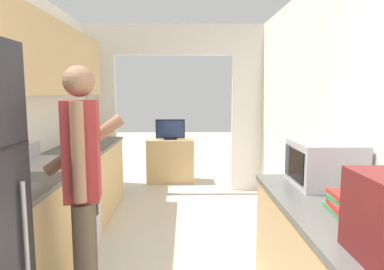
{
  "coord_description": "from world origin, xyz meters",
  "views": [
    {
      "loc": [
        0.17,
        -0.7,
        1.52
      ],
      "look_at": [
        0.23,
        2.34,
        1.13
      ],
      "focal_mm": 32.0,
      "sensor_mm": 36.0,
      "label": 1
    }
  ],
  "objects_px": {
    "tv_cabinet": "(171,160)",
    "microwave": "(324,164)",
    "person": "(83,189)",
    "television": "(170,130)",
    "book_stack": "(352,206)",
    "range_oven": "(56,209)"
  },
  "relations": [
    {
      "from": "microwave",
      "to": "range_oven",
      "type": "bearing_deg",
      "value": 159.11
    },
    {
      "from": "range_oven",
      "to": "person",
      "type": "distance_m",
      "value": 1.17
    },
    {
      "from": "tv_cabinet",
      "to": "microwave",
      "type": "bearing_deg",
      "value": -71.05
    },
    {
      "from": "microwave",
      "to": "television",
      "type": "xyz_separation_m",
      "value": [
        -1.18,
        3.4,
        -0.15
      ]
    },
    {
      "from": "book_stack",
      "to": "tv_cabinet",
      "type": "relative_size",
      "value": 0.39
    },
    {
      "from": "range_oven",
      "to": "tv_cabinet",
      "type": "xyz_separation_m",
      "value": [
        0.94,
        2.64,
        -0.09
      ]
    },
    {
      "from": "microwave",
      "to": "book_stack",
      "type": "height_order",
      "value": "microwave"
    },
    {
      "from": "range_oven",
      "to": "tv_cabinet",
      "type": "height_order",
      "value": "range_oven"
    },
    {
      "from": "person",
      "to": "television",
      "type": "height_order",
      "value": "person"
    },
    {
      "from": "television",
      "to": "tv_cabinet",
      "type": "bearing_deg",
      "value": 90.0
    },
    {
      "from": "book_stack",
      "to": "person",
      "type": "bearing_deg",
      "value": 163.97
    },
    {
      "from": "microwave",
      "to": "tv_cabinet",
      "type": "xyz_separation_m",
      "value": [
        -1.18,
        3.44,
        -0.67
      ]
    },
    {
      "from": "person",
      "to": "television",
      "type": "distance_m",
      "value": 3.55
    },
    {
      "from": "range_oven",
      "to": "tv_cabinet",
      "type": "bearing_deg",
      "value": 70.44
    },
    {
      "from": "tv_cabinet",
      "to": "book_stack",
      "type": "bearing_deg",
      "value": -74.55
    },
    {
      "from": "book_stack",
      "to": "tv_cabinet",
      "type": "bearing_deg",
      "value": 105.45
    },
    {
      "from": "person",
      "to": "microwave",
      "type": "bearing_deg",
      "value": -94.74
    },
    {
      "from": "television",
      "to": "microwave",
      "type": "bearing_deg",
      "value": -70.83
    },
    {
      "from": "television",
      "to": "person",
      "type": "bearing_deg",
      "value": -96.44
    },
    {
      "from": "range_oven",
      "to": "person",
      "type": "relative_size",
      "value": 0.61
    },
    {
      "from": "television",
      "to": "book_stack",
      "type": "bearing_deg",
      "value": -74.4
    },
    {
      "from": "microwave",
      "to": "television",
      "type": "distance_m",
      "value": 3.61
    }
  ]
}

